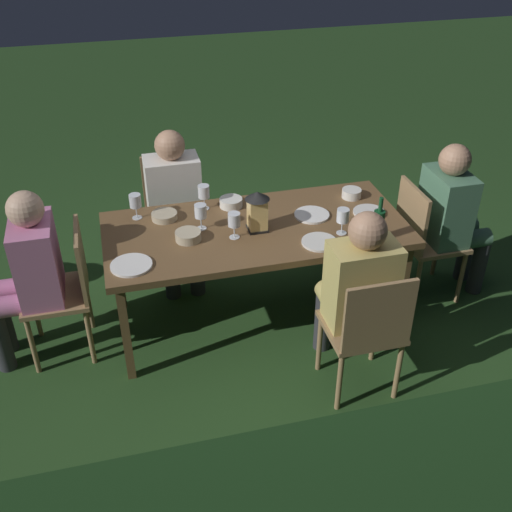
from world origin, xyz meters
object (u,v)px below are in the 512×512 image
at_px(wine_glass_e, 204,193).
at_px(plate_a, 312,215).
at_px(plate_d, 369,212).
at_px(wine_glass_b, 234,221).
at_px(person_in_pink, 28,270).
at_px(chair_side_left_b, 173,208).
at_px(plate_b, 131,265).
at_px(dining_table, 256,234).
at_px(bowl_olives, 188,236).
at_px(wine_glass_a, 343,217).
at_px(bowl_salad, 352,193).
at_px(green_bottle_on_table, 378,224).
at_px(lantern_centerpiece, 258,209).
at_px(bowl_bread, 164,216).
at_px(chair_head_far, 66,286).
at_px(person_in_green, 453,213).
at_px(bowl_dip, 231,202).
at_px(wine_glass_c, 201,212).
at_px(plate_c, 319,242).
at_px(person_in_mustard, 356,286).
at_px(person_in_cream, 175,202).
at_px(chair_side_right_a, 367,328).
at_px(wine_glass_d, 135,202).
at_px(chair_head_near, 424,236).

bearing_deg(wine_glass_e, plate_a, 157.64).
bearing_deg(plate_d, wine_glass_b, 4.81).
distance_m(person_in_pink, wine_glass_b, 1.26).
distance_m(chair_side_left_b, plate_b, 1.17).
bearing_deg(dining_table, bowl_olives, 6.11).
distance_m(wine_glass_b, wine_glass_e, 0.42).
xyz_separation_m(wine_glass_a, bowl_salad, (-0.24, -0.43, -0.09)).
xyz_separation_m(wine_glass_e, plate_a, (-0.66, 0.27, -0.11)).
bearing_deg(green_bottle_on_table, lantern_centerpiece, -24.15).
xyz_separation_m(person_in_pink, bowl_bread, (-0.85, -0.25, 0.12)).
height_order(chair_head_far, person_in_green, person_in_green).
distance_m(chair_side_left_b, bowl_dip, 0.68).
bearing_deg(plate_a, wine_glass_c, -1.43).
relative_size(plate_c, bowl_dip, 1.42).
height_order(person_in_mustard, person_in_green, same).
bearing_deg(dining_table, person_in_cream, -55.82).
bearing_deg(chair_side_left_b, person_in_green, 155.63).
distance_m(chair_head_far, wine_glass_b, 1.11).
xyz_separation_m(wine_glass_c, plate_c, (-0.66, 0.35, -0.11)).
height_order(person_in_pink, green_bottle_on_table, person_in_pink).
bearing_deg(plate_a, person_in_pink, 1.53).
bearing_deg(wine_glass_a, plate_a, -66.77).
bearing_deg(person_in_green, chair_head_far, -0.00).
xyz_separation_m(person_in_cream, bowl_salad, (-1.16, 0.41, 0.13)).
relative_size(wine_glass_c, bowl_salad, 1.28).
distance_m(person_in_cream, green_bottle_on_table, 1.48).
distance_m(chair_side_right_a, plate_d, 0.92).
bearing_deg(person_in_cream, bowl_olives, 89.27).
bearing_deg(bowl_salad, wine_glass_d, -2.93).
height_order(wine_glass_e, plate_a, wine_glass_e).
height_order(dining_table, wine_glass_b, wine_glass_b).
bearing_deg(bowl_olives, wine_glass_c, -131.86).
bearing_deg(green_bottle_on_table, plate_a, -52.89).
height_order(chair_head_far, bowl_salad, chair_head_far).
height_order(chair_head_near, wine_glass_b, wine_glass_b).
xyz_separation_m(green_bottle_on_table, plate_d, (-0.09, -0.32, -0.10)).
height_order(chair_side_left_b, wine_glass_a, wine_glass_a).
bearing_deg(wine_glass_d, plate_c, 150.76).
relative_size(wine_glass_b, bowl_bread, 1.01).
xyz_separation_m(chair_side_left_b, bowl_salad, (-1.16, 0.60, 0.28)).
bearing_deg(bowl_bread, lantern_centerpiece, 153.13).
bearing_deg(person_in_cream, bowl_dip, 135.69).
relative_size(chair_side_right_a, bowl_salad, 6.61).
relative_size(lantern_centerpiece, plate_b, 1.10).
xyz_separation_m(dining_table, wine_glass_c, (0.34, -0.07, 0.17)).
relative_size(bowl_olives, bowl_salad, 1.21).
bearing_deg(plate_a, plate_d, 171.01).
xyz_separation_m(person_in_mustard, green_bottle_on_table, (-0.25, -0.30, 0.20)).
height_order(chair_side_right_a, chair_side_left_b, same).
distance_m(wine_glass_b, wine_glass_c, 0.24).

